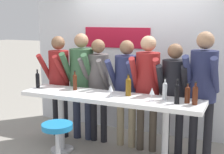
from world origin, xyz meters
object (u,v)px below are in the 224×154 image
at_px(person_left, 82,75).
at_px(wine_bottle_3, 128,86).
at_px(wine_bottle_5, 195,94).
at_px(wine_glass_0, 152,92).
at_px(wine_bottle_0, 187,94).
at_px(person_far_left, 59,75).
at_px(wine_glass_1, 111,89).
at_px(person_far_right, 203,82).
at_px(person_center_right, 147,81).
at_px(wine_bottle_1, 38,79).
at_px(wine_bottle_2, 177,93).
at_px(tasting_table, 109,105).
at_px(person_right, 174,87).
at_px(person_center, 126,82).
at_px(person_center_left, 98,79).
at_px(bar_stool, 58,141).
at_px(wine_bottle_6, 75,81).
at_px(wine_bottle_4, 165,90).

relative_size(person_left, wine_bottle_3, 5.83).
distance_m(wine_bottle_5, wine_glass_0, 0.55).
bearing_deg(wine_bottle_0, wine_bottle_3, 176.15).
xyz_separation_m(person_far_left, wine_glass_1, (1.22, -0.58, -0.00)).
bearing_deg(person_left, wine_glass_0, -27.26).
xyz_separation_m(person_far_right, wine_bottle_5, (-0.03, -0.49, -0.06)).
relative_size(person_center_right, wine_bottle_1, 6.22).
distance_m(wine_bottle_2, wine_glass_1, 0.90).
bearing_deg(person_far_left, wine_bottle_1, -97.28).
relative_size(tasting_table, wine_bottle_5, 8.95).
relative_size(tasting_table, person_right, 1.57).
bearing_deg(wine_bottle_1, person_center, 22.01).
relative_size(person_far_left, person_center_left, 1.02).
height_order(person_far_right, wine_bottle_1, person_far_right).
relative_size(tasting_table, person_far_left, 1.51).
relative_size(wine_bottle_0, wine_bottle_5, 0.89).
distance_m(bar_stool, wine_bottle_3, 1.21).
xyz_separation_m(wine_bottle_6, wine_glass_0, (1.25, -0.15, -0.01)).
height_order(tasting_table, person_far_left, person_far_left).
bearing_deg(wine_glass_1, person_center_right, 60.89).
distance_m(tasting_table, wine_glass_1, 0.28).
bearing_deg(person_center_right, wine_glass_1, -125.15).
bearing_deg(tasting_table, person_far_left, 157.05).
xyz_separation_m(wine_bottle_1, wine_bottle_4, (2.02, 0.05, 0.00)).
bearing_deg(person_center, wine_bottle_4, -29.93).
relative_size(person_center, person_far_right, 0.92).
height_order(person_center_right, wine_bottle_2, person_center_right).
xyz_separation_m(wine_bottle_1, wine_bottle_6, (0.63, 0.08, 0.01)).
relative_size(person_center_right, person_far_right, 0.96).
xyz_separation_m(wine_bottle_1, wine_bottle_2, (2.21, -0.07, 0.01)).
bearing_deg(tasting_table, wine_glass_0, -3.51).
bearing_deg(person_far_left, person_right, 3.60).
bearing_deg(wine_bottle_1, wine_bottle_6, 7.58).
height_order(person_left, wine_bottle_1, person_left).
height_order(wine_bottle_6, wine_glass_0, wine_bottle_6).
bearing_deg(wine_bottle_2, person_center_right, 135.36).
bearing_deg(person_center_left, wine_bottle_2, -23.63).
bearing_deg(bar_stool, wine_bottle_5, 23.59).
xyz_separation_m(person_center, person_far_right, (1.16, -0.06, 0.10)).
height_order(tasting_table, wine_glass_0, wine_glass_0).
distance_m(tasting_table, wine_bottle_6, 0.69).
height_order(bar_stool, wine_glass_1, wine_glass_1).
bearing_deg(bar_stool, person_center, 69.56).
relative_size(person_right, wine_bottle_2, 5.26).
relative_size(person_far_left, wine_bottle_1, 6.08).
bearing_deg(person_left, wine_bottle_3, -28.59).
bearing_deg(person_center, person_center_left, -177.86).
relative_size(wine_bottle_3, wine_bottle_6, 1.03).
relative_size(person_center_right, wine_bottle_2, 5.59).
bearing_deg(person_center, wine_glass_0, -42.02).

